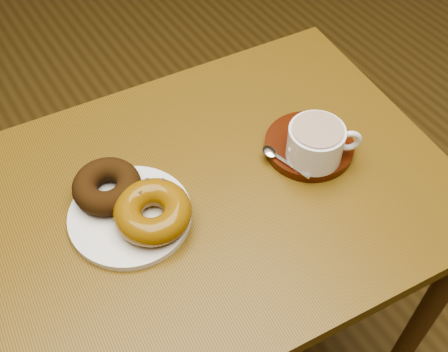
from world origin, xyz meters
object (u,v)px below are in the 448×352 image
cafe_table (215,228)px  coffee_cup (317,143)px  donut_plate (130,215)px  saucer (309,146)px

cafe_table → coffee_cup: size_ratio=7.17×
donut_plate → saucer: bearing=-6.4°
cafe_table → saucer: 0.23m
donut_plate → coffee_cup: 0.34m
donut_plate → coffee_cup: bearing=-11.7°
donut_plate → coffee_cup: (0.33, -0.07, 0.04)m
saucer → cafe_table: bearing=175.4°
saucer → donut_plate: bearing=173.6°
saucer → coffee_cup: 0.05m
saucer → coffee_cup: bearing=-114.2°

